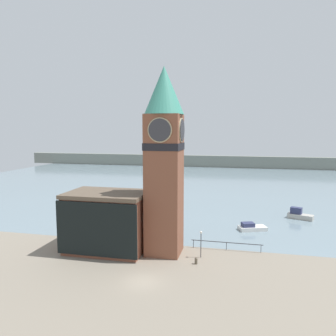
# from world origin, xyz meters

# --- Properties ---
(ground_plane) EXTENTS (160.00, 160.00, 0.00)m
(ground_plane) POSITION_xyz_m (0.00, 0.00, 0.00)
(ground_plane) COLOR gray
(water) EXTENTS (160.00, 120.00, 0.00)m
(water) POSITION_xyz_m (0.00, 71.71, -0.00)
(water) COLOR gray
(water) RESTS_ON ground_plane
(far_shoreline) EXTENTS (180.00, 3.00, 5.00)m
(far_shoreline) POSITION_xyz_m (0.00, 111.71, 2.50)
(far_shoreline) COLOR gray
(far_shoreline) RESTS_ON water
(pier_railing) EXTENTS (9.59, 0.08, 1.09)m
(pier_railing) POSITION_xyz_m (8.25, 11.46, 0.94)
(pier_railing) COLOR #333338
(pier_railing) RESTS_ON ground_plane
(clock_tower) EXTENTS (5.03, 5.03, 24.07)m
(clock_tower) POSITION_xyz_m (0.27, 8.68, 12.78)
(clock_tower) COLOR brown
(clock_tower) RESTS_ON ground_plane
(pier_building) EXTENTS (10.68, 7.24, 7.93)m
(pier_building) POSITION_xyz_m (-7.45, 7.91, 3.98)
(pier_building) COLOR brown
(pier_building) RESTS_ON ground_plane
(boat_near) EXTENTS (4.81, 3.43, 1.27)m
(boat_near) POSITION_xyz_m (11.77, 21.28, 0.47)
(boat_near) COLOR silver
(boat_near) RESTS_ON water
(boat_far) EXTENTS (4.68, 3.16, 2.03)m
(boat_far) POSITION_xyz_m (20.47, 30.37, 0.73)
(boat_far) COLOR #B7B2A8
(boat_far) RESTS_ON water
(mooring_bollard_near) EXTENTS (0.36, 0.36, 0.82)m
(mooring_bollard_near) POSITION_xyz_m (4.89, 5.92, 0.44)
(mooring_bollard_near) COLOR brown
(mooring_bollard_near) RESTS_ON ground_plane
(lamp_post) EXTENTS (0.32, 0.32, 3.46)m
(lamp_post) POSITION_xyz_m (5.19, 8.12, 2.46)
(lamp_post) COLOR #2D2D33
(lamp_post) RESTS_ON ground_plane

